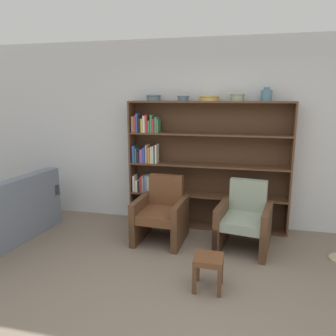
{
  "coord_description": "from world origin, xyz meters",
  "views": [
    {
      "loc": [
        0.36,
        -2.44,
        1.92
      ],
      "look_at": [
        -0.65,
        1.92,
        0.95
      ],
      "focal_mm": 35.0,
      "sensor_mm": 36.0,
      "label": 1
    }
  ],
  "objects_px": {
    "armchair_cushioned": "(244,220)",
    "bowl_brass": "(183,98)",
    "bowl_terracotta": "(209,98)",
    "footstool": "(208,264)",
    "armchair_leather": "(161,213)",
    "vase_tall": "(266,95)",
    "bowl_cream": "(237,97)",
    "bookshelf": "(194,166)",
    "bowl_olive": "(154,97)"
  },
  "relations": [
    {
      "from": "footstool",
      "to": "vase_tall",
      "type": "bearing_deg",
      "value": 71.35
    },
    {
      "from": "vase_tall",
      "to": "bowl_brass",
      "type": "bearing_deg",
      "value": 180.0
    },
    {
      "from": "bookshelf",
      "to": "vase_tall",
      "type": "height_order",
      "value": "vase_tall"
    },
    {
      "from": "bookshelf",
      "to": "armchair_cushioned",
      "type": "xyz_separation_m",
      "value": [
        0.76,
        -0.62,
        -0.54
      ]
    },
    {
      "from": "bowl_brass",
      "to": "footstool",
      "type": "bearing_deg",
      "value": -70.57
    },
    {
      "from": "bowl_cream",
      "to": "armchair_cushioned",
      "type": "relative_size",
      "value": 0.24
    },
    {
      "from": "bookshelf",
      "to": "bowl_olive",
      "type": "distance_m",
      "value": 1.17
    },
    {
      "from": "armchair_leather",
      "to": "bowl_brass",
      "type": "bearing_deg",
      "value": -103.23
    },
    {
      "from": "bookshelf",
      "to": "bowl_cream",
      "type": "distance_m",
      "value": 1.17
    },
    {
      "from": "footstool",
      "to": "bowl_olive",
      "type": "bearing_deg",
      "value": 121.79
    },
    {
      "from": "bowl_brass",
      "to": "vase_tall",
      "type": "relative_size",
      "value": 0.95
    },
    {
      "from": "bowl_terracotta",
      "to": "footstool",
      "type": "height_order",
      "value": "bowl_terracotta"
    },
    {
      "from": "vase_tall",
      "to": "footstool",
      "type": "distance_m",
      "value": 2.41
    },
    {
      "from": "bowl_brass",
      "to": "bowl_cream",
      "type": "distance_m",
      "value": 0.75
    },
    {
      "from": "bookshelf",
      "to": "bowl_terracotta",
      "type": "distance_m",
      "value": 1.01
    },
    {
      "from": "bowl_brass",
      "to": "bookshelf",
      "type": "bearing_deg",
      "value": 8.15
    },
    {
      "from": "bowl_brass",
      "to": "footstool",
      "type": "relative_size",
      "value": 0.49
    },
    {
      "from": "vase_tall",
      "to": "bookshelf",
      "type": "bearing_deg",
      "value": 178.59
    },
    {
      "from": "bookshelf",
      "to": "vase_tall",
      "type": "relative_size",
      "value": 12.68
    },
    {
      "from": "armchair_leather",
      "to": "bowl_olive",
      "type": "bearing_deg",
      "value": -62.94
    },
    {
      "from": "bowl_brass",
      "to": "bowl_cream",
      "type": "height_order",
      "value": "bowl_cream"
    },
    {
      "from": "vase_tall",
      "to": "armchair_cushioned",
      "type": "height_order",
      "value": "vase_tall"
    },
    {
      "from": "bookshelf",
      "to": "footstool",
      "type": "bearing_deg",
      "value": -76.08
    },
    {
      "from": "bowl_olive",
      "to": "bowl_brass",
      "type": "height_order",
      "value": "bowl_olive"
    },
    {
      "from": "bowl_olive",
      "to": "bowl_cream",
      "type": "relative_size",
      "value": 1.09
    },
    {
      "from": "bowl_terracotta",
      "to": "armchair_leather",
      "type": "relative_size",
      "value": 0.34
    },
    {
      "from": "armchair_leather",
      "to": "vase_tall",
      "type": "bearing_deg",
      "value": -152.32
    },
    {
      "from": "bowl_olive",
      "to": "armchair_leather",
      "type": "bearing_deg",
      "value": -66.19
    },
    {
      "from": "bowl_olive",
      "to": "bowl_terracotta",
      "type": "height_order",
      "value": "bowl_olive"
    },
    {
      "from": "bookshelf",
      "to": "armchair_leather",
      "type": "bearing_deg",
      "value": -118.97
    },
    {
      "from": "bowl_brass",
      "to": "vase_tall",
      "type": "height_order",
      "value": "vase_tall"
    },
    {
      "from": "bowl_cream",
      "to": "armchair_leather",
      "type": "bearing_deg",
      "value": -147.35
    },
    {
      "from": "vase_tall",
      "to": "bowl_terracotta",
      "type": "bearing_deg",
      "value": -180.0
    },
    {
      "from": "bowl_olive",
      "to": "vase_tall",
      "type": "distance_m",
      "value": 1.58
    },
    {
      "from": "bowl_olive",
      "to": "bookshelf",
      "type": "bearing_deg",
      "value": 2.26
    },
    {
      "from": "bowl_cream",
      "to": "footstool",
      "type": "height_order",
      "value": "bowl_cream"
    },
    {
      "from": "bowl_brass",
      "to": "bowl_terracotta",
      "type": "height_order",
      "value": "same"
    },
    {
      "from": "bookshelf",
      "to": "armchair_cushioned",
      "type": "height_order",
      "value": "bookshelf"
    },
    {
      "from": "bookshelf",
      "to": "bowl_brass",
      "type": "distance_m",
      "value": 1.01
    },
    {
      "from": "bowl_terracotta",
      "to": "vase_tall",
      "type": "distance_m",
      "value": 0.77
    },
    {
      "from": "bowl_olive",
      "to": "armchair_cushioned",
      "type": "distance_m",
      "value": 2.14
    },
    {
      "from": "bookshelf",
      "to": "footstool",
      "type": "distance_m",
      "value": 1.84
    },
    {
      "from": "bowl_terracotta",
      "to": "footstool",
      "type": "distance_m",
      "value": 2.33
    },
    {
      "from": "bookshelf",
      "to": "armchair_cushioned",
      "type": "bearing_deg",
      "value": -39.28
    },
    {
      "from": "bowl_brass",
      "to": "bowl_terracotta",
      "type": "relative_size",
      "value": 0.6
    },
    {
      "from": "bowl_terracotta",
      "to": "bowl_cream",
      "type": "xyz_separation_m",
      "value": [
        0.38,
        0.0,
        0.02
      ]
    },
    {
      "from": "bowl_olive",
      "to": "vase_tall",
      "type": "relative_size",
      "value": 1.2
    },
    {
      "from": "vase_tall",
      "to": "armchair_leather",
      "type": "distance_m",
      "value": 2.13
    },
    {
      "from": "bowl_cream",
      "to": "footstool",
      "type": "bearing_deg",
      "value": -96.01
    },
    {
      "from": "armchair_cushioned",
      "to": "bowl_brass",
      "type": "bearing_deg",
      "value": -23.72
    }
  ]
}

